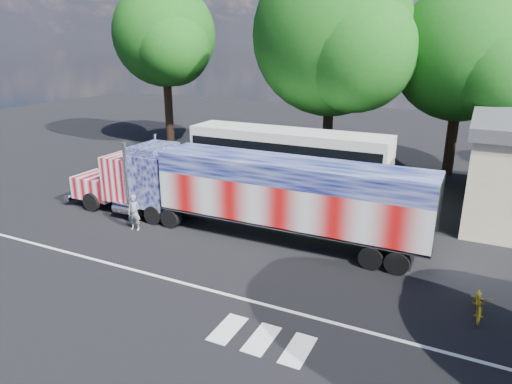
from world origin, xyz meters
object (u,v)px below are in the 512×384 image
at_px(semi_truck, 243,191).
at_px(woman, 134,212).
at_px(tree_nw_a, 165,36).
at_px(coach_bus, 287,158).
at_px(tree_ne_a, 465,53).
at_px(bicycle, 479,303).
at_px(tree_n_mid, 335,36).

bearing_deg(semi_truck, woman, -157.23).
bearing_deg(tree_nw_a, woman, -59.10).
xyz_separation_m(coach_bus, woman, (-4.06, -9.54, -0.99)).
bearing_deg(coach_bus, tree_ne_a, 40.34).
xyz_separation_m(bicycle, tree_n_mid, (-10.28, 16.06, 8.63)).
height_order(tree_ne_a, tree_nw_a, tree_nw_a).
height_order(semi_truck, woman, semi_truck).
relative_size(tree_n_mid, tree_ne_a, 1.16).
distance_m(coach_bus, tree_nw_a, 17.51).
distance_m(semi_truck, woman, 5.41).
height_order(semi_truck, coach_bus, semi_truck).
bearing_deg(woman, tree_nw_a, 109.49).
bearing_deg(woman, semi_truck, 11.37).
distance_m(semi_truck, bicycle, 10.85).
bearing_deg(bicycle, tree_ne_a, 94.88).
distance_m(coach_bus, tree_n_mid, 9.27).
bearing_deg(bicycle, coach_bus, 135.19).
distance_m(semi_truck, tree_ne_a, 18.19).
bearing_deg(coach_bus, semi_truck, -83.93).
relative_size(tree_ne_a, tree_nw_a, 0.92).
xyz_separation_m(coach_bus, tree_n_mid, (0.88, 5.75, 7.22)).
bearing_deg(tree_n_mid, bicycle, -57.38).
relative_size(coach_bus, bicycle, 7.05).
xyz_separation_m(bicycle, tree_ne_a, (-2.18, 17.93, 7.59)).
height_order(bicycle, tree_n_mid, tree_n_mid).
xyz_separation_m(semi_truck, tree_n_mid, (0.08, 13.25, 7.00)).
xyz_separation_m(semi_truck, coach_bus, (-0.80, 7.50, -0.22)).
height_order(coach_bus, tree_n_mid, tree_n_mid).
bearing_deg(tree_ne_a, bicycle, -83.06).
distance_m(semi_truck, tree_nw_a, 22.18).
height_order(semi_truck, bicycle, semi_truck).
relative_size(semi_truck, tree_n_mid, 1.32).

